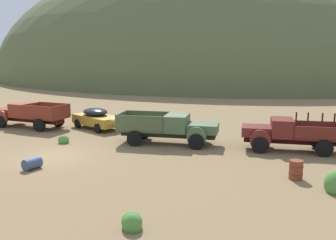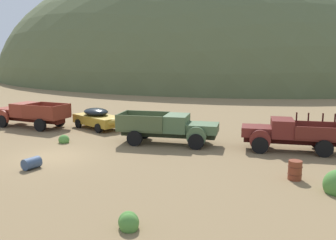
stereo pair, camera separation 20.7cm
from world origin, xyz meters
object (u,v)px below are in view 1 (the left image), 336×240
(truck_rust_red, at_px, (26,114))
(oil_drum_by_truck, at_px, (296,170))
(car_mustard, at_px, (98,118))
(truck_weathered_green, at_px, (174,128))
(oil_drum_tipped, at_px, (32,164))
(truck_oxblood, at_px, (283,134))

(truck_rust_red, bearing_deg, oil_drum_by_truck, 167.36)
(truck_rust_red, distance_m, oil_drum_by_truck, 20.91)
(truck_rust_red, xyz_separation_m, car_mustard, (5.39, 2.33, -0.22))
(truck_weathered_green, relative_size, oil_drum_tipped, 7.61)
(truck_weathered_green, bearing_deg, car_mustard, 152.46)
(car_mustard, xyz_separation_m, truck_weathered_green, (7.38, -1.19, 0.20))
(oil_drum_tipped, bearing_deg, car_mustard, 112.80)
(truck_rust_red, relative_size, truck_weathered_green, 0.98)
(truck_rust_red, height_order, car_mustard, truck_rust_red)
(oil_drum_tipped, bearing_deg, truck_weathered_green, 66.77)
(car_mustard, relative_size, oil_drum_by_truck, 5.37)
(oil_drum_by_truck, distance_m, oil_drum_tipped, 12.62)
(truck_oxblood, xyz_separation_m, oil_drum_by_truck, (1.75, -4.95, -0.55))
(oil_drum_tipped, bearing_deg, truck_rust_red, 143.17)
(truck_oxblood, distance_m, oil_drum_tipped, 14.06)
(car_mustard, bearing_deg, truck_oxblood, 16.09)
(truck_weathered_green, xyz_separation_m, truck_oxblood, (6.29, 1.99, -0.02))
(truck_weathered_green, distance_m, oil_drum_by_truck, 8.59)
(car_mustard, height_order, oil_drum_tipped, car_mustard)
(car_mustard, relative_size, oil_drum_tipped, 5.49)
(truck_weathered_green, relative_size, truck_oxblood, 1.11)
(car_mustard, distance_m, truck_oxblood, 13.70)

